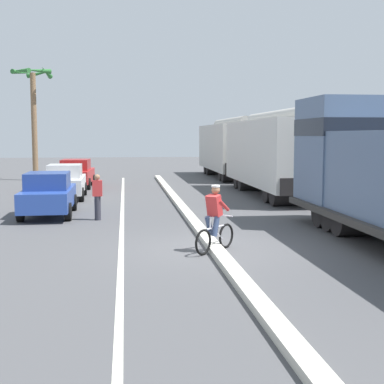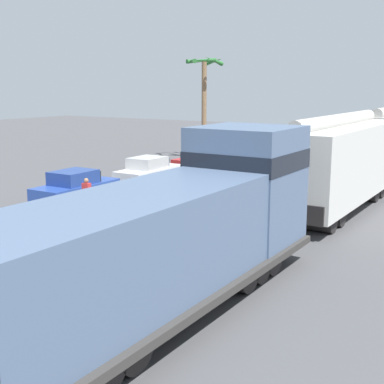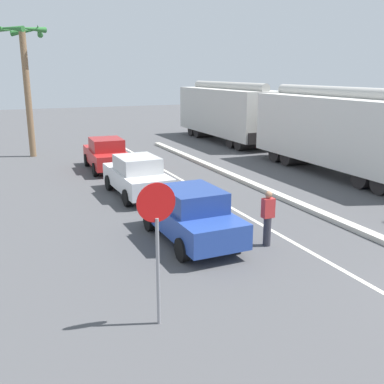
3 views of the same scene
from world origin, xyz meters
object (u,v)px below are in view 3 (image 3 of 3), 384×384
pedestrian_by_cars (268,218)px  hopper_car_lead (340,132)px  hopper_car_middle (227,112)px  parked_car_white (137,176)px  parked_car_red (106,154)px  parked_car_blue (190,214)px  stop_sign (157,227)px  palm_tree_near (25,63)px

pedestrian_by_cars → hopper_car_lead: bearing=38.6°
hopper_car_middle → parked_car_white: (-10.16, -11.53, -1.26)m
parked_car_red → hopper_car_middle: bearing=31.2°
parked_car_blue → hopper_car_lead: bearing=27.9°
parked_car_red → parked_car_blue: bearing=-90.3°
parked_car_red → stop_sign: bearing=-99.4°
parked_car_white → stop_sign: stop_sign is taller
hopper_car_middle → parked_car_white: 15.41m
parked_car_white → parked_car_red: size_ratio=0.99×
hopper_car_middle → pedestrian_by_cars: (-8.33, -18.25, -1.23)m
parked_car_red → stop_sign: stop_sign is taller
hopper_car_middle → parked_car_red: size_ratio=2.49×
hopper_car_middle → parked_car_white: hopper_car_middle is taller
parked_car_red → pedestrian_by_cars: (1.80, -12.12, 0.03)m
hopper_car_middle → parked_car_blue: size_ratio=2.51×
parked_car_red → stop_sign: 15.03m
parked_car_blue → stop_sign: size_ratio=1.47×
hopper_car_lead → stop_sign: bearing=-143.4°
hopper_car_lead → parked_car_blue: hopper_car_lead is taller
palm_tree_near → parked_car_white: bearing=-74.1°
hopper_car_lead → hopper_car_middle: size_ratio=1.00×
palm_tree_near → parked_car_red: bearing=-60.2°
hopper_car_lead → palm_tree_near: palm_tree_near is taller
parked_car_white → palm_tree_near: (-3.09, 10.85, 4.50)m
palm_tree_near → parked_car_blue: bearing=-79.4°
hopper_car_middle → pedestrian_by_cars: hopper_car_middle is taller
hopper_car_middle → parked_car_red: (-10.13, -6.13, -1.26)m
parked_car_blue → parked_car_red: same height
stop_sign → pedestrian_by_cars: (4.23, 2.67, -1.18)m
parked_car_white → palm_tree_near: palm_tree_near is taller
hopper_car_middle → palm_tree_near: (-13.25, -0.68, 3.24)m
parked_car_white → pedestrian_by_cars: (1.83, -6.72, 0.03)m
parked_car_white → pedestrian_by_cars: same height
parked_car_blue → stop_sign: bearing=-121.3°
hopper_car_lead → hopper_car_middle: (0.00, 11.60, 0.00)m
parked_car_blue → palm_tree_near: 17.20m
hopper_car_middle → palm_tree_near: bearing=-177.1°
hopper_car_lead → parked_car_red: 11.58m
parked_car_blue → parked_car_red: (0.05, 10.87, 0.00)m
hopper_car_lead → stop_sign: hopper_car_lead is taller
parked_car_blue → parked_car_white: same height
hopper_car_lead → parked_car_white: 10.23m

